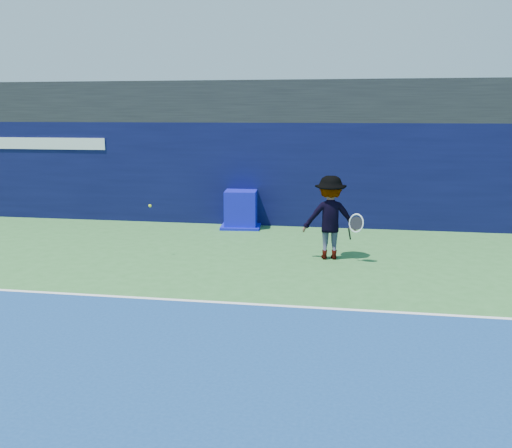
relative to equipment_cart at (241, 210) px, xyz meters
The scene contains 7 objects.
ground 9.68m from the equipment_cart, 87.05° to the right, with size 80.00×80.00×0.00m, color #337032.
baseline 6.69m from the equipment_cart, 85.72° to the right, with size 24.00×0.10×0.01m, color white.
stadium_band 3.65m from the equipment_cart, 74.87° to the left, with size 36.00×3.00×1.20m, color black.
back_wall_assembly 1.40m from the equipment_cart, 59.59° to the left, with size 36.00×1.03×3.00m.
equipment_cart is the anchor object (origin of this frame).
tennis_player 4.20m from the equipment_cart, 49.89° to the right, with size 1.42×0.86×1.91m.
tennis_ball 4.06m from the equipment_cart, 110.14° to the right, with size 0.07×0.07×0.07m.
Camera 1 is at (2.66, -6.35, 3.32)m, focal length 40.00 mm.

